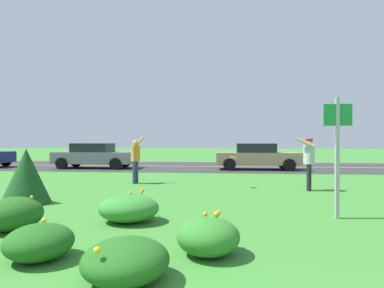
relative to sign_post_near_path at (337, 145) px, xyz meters
The scene contains 15 objects.
ground_plane 4.96m from the sign_post_near_path, 125.26° to the left, with size 120.00×120.00×0.00m, color #387A2D.
highway_strip 13.74m from the sign_post_near_path, 101.53° to the left, with size 120.00×8.38×0.01m, color #2D2D30.
highway_center_stripe 13.74m from the sign_post_near_path, 101.53° to the left, with size 120.00×0.16×0.00m, color yellow.
daylily_clump_front_right 4.93m from the sign_post_near_path, 135.25° to the right, with size 0.98×1.04×0.52m.
daylily_clump_front_center 6.28m from the sign_post_near_path, 166.03° to the right, with size 0.98×0.98×0.60m.
daylily_clump_mid_right 3.68m from the sign_post_near_path, 136.25° to the right, with size 0.88×0.91×0.57m.
daylily_clump_mid_left 5.64m from the sign_post_near_path, 149.38° to the right, with size 0.89×0.91×0.47m.
daylily_clump_near_camera 4.37m from the sign_post_near_path, behind, with size 1.18×1.07×0.57m.
sign_post_near_path is the anchor object (origin of this frame).
evergreen_shrub_side 7.35m from the sign_post_near_path, behind, with size 1.20×1.20×1.39m, color #19471E.
person_thrower_orange_shirt 7.53m from the sign_post_near_path, 137.96° to the left, with size 0.52×0.52×1.79m.
person_catcher_red_cap_gray_shirt 3.88m from the sign_post_near_path, 84.12° to the left, with size 0.59×0.52×1.69m.
frisbee_orange 4.71m from the sign_post_near_path, 114.92° to the left, with size 0.24×0.24×0.06m.
car_gray_center_left 15.13m from the sign_post_near_path, 130.48° to the left, with size 4.50×2.00×1.45m.
car_tan_center_right 11.53m from the sign_post_near_path, 92.41° to the left, with size 4.50×2.00×1.45m.
Camera 1 is at (0.44, -1.27, 1.57)m, focal length 30.75 mm.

